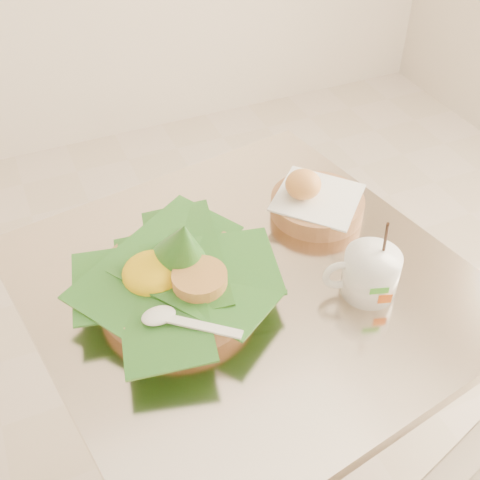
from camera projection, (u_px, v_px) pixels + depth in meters
name	position (u px, v px, depth m)	size (l,w,h in m)	color
cafe_table	(247.00, 359.00, 1.17)	(0.81, 0.81, 0.75)	gray
rice_basket	(176.00, 275.00, 0.97)	(0.33, 0.33, 0.17)	#A87448
bread_basket	(315.00, 201.00, 1.15)	(0.21, 0.21, 0.09)	#A87448
coffee_mug	(369.00, 273.00, 0.98)	(0.13, 0.10, 0.16)	white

